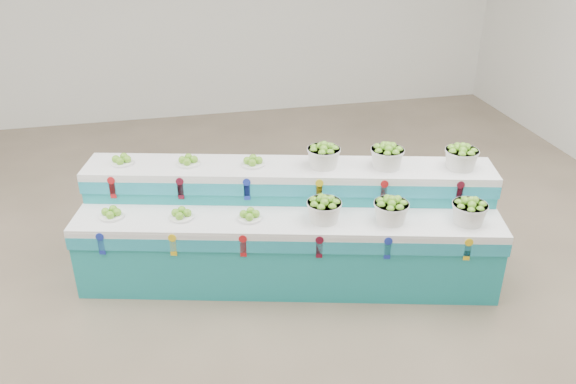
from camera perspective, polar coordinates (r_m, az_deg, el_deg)
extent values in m
plane|color=brown|center=(5.35, -5.43, -11.05)|extent=(10.00, 10.00, 0.00)
cylinder|color=white|center=(5.41, -16.70, -1.91)|extent=(0.27, 0.27, 0.09)
cylinder|color=white|center=(5.25, -10.27, -2.05)|extent=(0.27, 0.27, 0.09)
cylinder|color=white|center=(5.17, -3.72, -2.17)|extent=(0.27, 0.27, 0.09)
cylinder|color=white|center=(5.68, -15.77, 3.07)|extent=(0.27, 0.27, 0.09)
cylinder|color=white|center=(5.53, -9.62, 3.07)|extent=(0.27, 0.27, 0.09)
cylinder|color=white|center=(5.45, -3.40, 3.03)|extent=(0.27, 0.27, 0.09)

